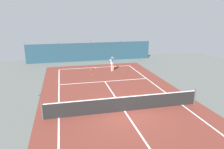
{
  "coord_description": "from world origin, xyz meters",
  "views": [
    {
      "loc": [
        -3.68,
        -12.04,
        6.02
      ],
      "look_at": [
        0.47,
        5.48,
        0.9
      ],
      "focal_mm": 34.35,
      "sensor_mm": 36.0,
      "label": 1
    }
  ],
  "objects_px": {
    "tennis_player": "(112,62)",
    "tennis_ball_midcourt": "(91,70)",
    "parked_car": "(89,51)",
    "tennis_net": "(125,104)",
    "water_bottle": "(38,95)",
    "tennis_ball_near_player": "(92,75)"
  },
  "relations": [
    {
      "from": "tennis_player",
      "to": "water_bottle",
      "type": "height_order",
      "value": "tennis_player"
    },
    {
      "from": "tennis_ball_midcourt",
      "to": "water_bottle",
      "type": "xyz_separation_m",
      "value": [
        -4.97,
        -6.8,
        0.09
      ]
    },
    {
      "from": "tennis_net",
      "to": "parked_car",
      "type": "xyz_separation_m",
      "value": [
        0.21,
        18.63,
        0.33
      ]
    },
    {
      "from": "tennis_ball_near_player",
      "to": "parked_car",
      "type": "distance_m",
      "value": 9.96
    },
    {
      "from": "tennis_ball_near_player",
      "to": "parked_car",
      "type": "height_order",
      "value": "parked_car"
    },
    {
      "from": "tennis_net",
      "to": "tennis_player",
      "type": "distance_m",
      "value": 10.09
    },
    {
      "from": "water_bottle",
      "to": "parked_car",
      "type": "bearing_deg",
      "value": 68.06
    },
    {
      "from": "tennis_net",
      "to": "tennis_player",
      "type": "relative_size",
      "value": 6.17
    },
    {
      "from": "tennis_net",
      "to": "tennis_player",
      "type": "xyz_separation_m",
      "value": [
        1.56,
        9.96,
        0.45
      ]
    },
    {
      "from": "tennis_player",
      "to": "tennis_ball_near_player",
      "type": "relative_size",
      "value": 24.85
    },
    {
      "from": "tennis_player",
      "to": "parked_car",
      "type": "bearing_deg",
      "value": -107.76
    },
    {
      "from": "tennis_net",
      "to": "tennis_player",
      "type": "bearing_deg",
      "value": 81.09
    },
    {
      "from": "tennis_player",
      "to": "tennis_ball_midcourt",
      "type": "bearing_deg",
      "value": -46.96
    },
    {
      "from": "tennis_net",
      "to": "tennis_ball_near_player",
      "type": "height_order",
      "value": "tennis_net"
    },
    {
      "from": "tennis_player",
      "to": "water_bottle",
      "type": "bearing_deg",
      "value": 12.88
    },
    {
      "from": "tennis_player",
      "to": "parked_car",
      "type": "xyz_separation_m",
      "value": [
        -1.35,
        8.68,
        -0.12
      ]
    },
    {
      "from": "tennis_player",
      "to": "tennis_ball_near_player",
      "type": "xyz_separation_m",
      "value": [
        -2.36,
        -1.2,
        -0.93
      ]
    },
    {
      "from": "tennis_net",
      "to": "parked_car",
      "type": "height_order",
      "value": "parked_car"
    },
    {
      "from": "tennis_player",
      "to": "tennis_ball_midcourt",
      "type": "xyz_separation_m",
      "value": [
        -2.27,
        0.84,
        -0.93
      ]
    },
    {
      "from": "tennis_player",
      "to": "parked_car",
      "type": "relative_size",
      "value": 0.38
    },
    {
      "from": "tennis_net",
      "to": "parked_car",
      "type": "distance_m",
      "value": 18.64
    },
    {
      "from": "parked_car",
      "to": "tennis_net",
      "type": "bearing_deg",
      "value": 84.34
    }
  ]
}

